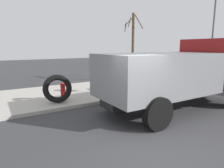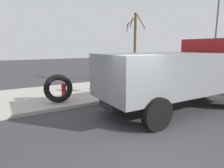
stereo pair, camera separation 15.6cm
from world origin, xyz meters
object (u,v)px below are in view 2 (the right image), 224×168
bare_tree (135,45)px  loose_tire (58,88)px  fire_hydrant (64,91)px  street_light_pole (216,36)px  dump_truck_gray (182,72)px  stop_sign (121,67)px

bare_tree → loose_tire: bearing=-155.0°
fire_hydrant → street_light_pole: (11.25, -0.27, 2.78)m
fire_hydrant → bare_tree: 7.21m
loose_tire → dump_truck_gray: bearing=-35.0°
bare_tree → street_light_pole: street_light_pole is taller
street_light_pole → stop_sign: bearing=-178.7°
stop_sign → street_light_pole: size_ratio=0.33×
fire_hydrant → loose_tire: 0.49m
fire_hydrant → dump_truck_gray: bearing=-39.7°
bare_tree → stop_sign: bearing=-135.8°
loose_tire → stop_sign: stop_sign is taller
dump_truck_gray → loose_tire: bearing=145.0°
fire_hydrant → dump_truck_gray: dump_truck_gray is taller
dump_truck_gray → street_light_pole: bearing=23.5°
stop_sign → street_light_pole: bearing=1.3°
stop_sign → fire_hydrant: bearing=171.1°
dump_truck_gray → bare_tree: size_ratio=1.44×
loose_tire → street_light_pole: (11.59, 0.02, 2.58)m
stop_sign → bare_tree: bare_tree is taller
stop_sign → street_light_pole: (8.32, 0.19, 1.74)m
fire_hydrant → dump_truck_gray: size_ratio=0.12×
dump_truck_gray → street_light_pole: 8.02m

